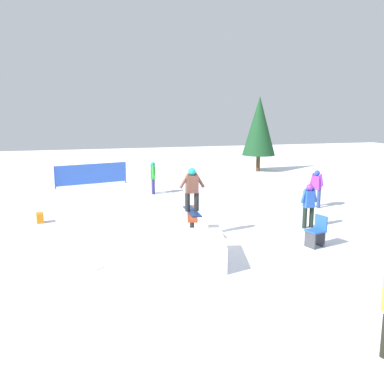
# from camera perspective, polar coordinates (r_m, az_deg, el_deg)

# --- Properties ---
(ground_plane) EXTENTS (60.00, 60.00, 0.00)m
(ground_plane) POSITION_cam_1_polar(r_m,az_deg,el_deg) (12.86, 0.00, -6.03)
(ground_plane) COLOR white
(rail_feature) EXTENTS (1.88, 0.74, 0.78)m
(rail_feature) POSITION_cam_1_polar(r_m,az_deg,el_deg) (12.69, 0.00, -3.26)
(rail_feature) COLOR black
(rail_feature) RESTS_ON ground
(snow_kicker_ramp) EXTENTS (2.12, 1.90, 0.63)m
(snow_kicker_ramp) POSITION_cam_1_polar(r_m,az_deg,el_deg) (10.77, 0.24, -7.71)
(snow_kicker_ramp) COLOR white
(snow_kicker_ramp) RESTS_ON ground
(main_rider_on_rail) EXTENTS (1.35, 0.77, 1.32)m
(main_rider_on_rail) POSITION_cam_1_polar(r_m,az_deg,el_deg) (12.52, 0.00, 0.25)
(main_rider_on_rail) COLOR navy
(main_rider_on_rail) RESTS_ON rail_feature
(bystander_green) EXTENTS (0.64, 0.25, 1.44)m
(bystander_green) POSITION_cam_1_polar(r_m,az_deg,el_deg) (19.30, -5.22, 2.13)
(bystander_green) COLOR navy
(bystander_green) RESTS_ON ground
(bystander_blue) EXTENTS (0.24, 0.64, 1.43)m
(bystander_blue) POSITION_cam_1_polar(r_m,az_deg,el_deg) (14.17, 15.31, -1.47)
(bystander_blue) COLOR black
(bystander_blue) RESTS_ON ground
(bystander_purple) EXTENTS (0.57, 0.34, 1.46)m
(bystander_purple) POSITION_cam_1_polar(r_m,az_deg,el_deg) (17.20, 16.25, 0.69)
(bystander_purple) COLOR navy
(bystander_purple) RESTS_ON ground
(loose_snowboard_white) EXTENTS (1.16, 1.00, 0.02)m
(loose_snowboard_white) POSITION_cam_1_polar(r_m,az_deg,el_deg) (11.08, -14.37, -9.17)
(loose_snowboard_white) COLOR white
(loose_snowboard_white) RESTS_ON ground
(folding_chair) EXTENTS (0.53, 0.53, 0.88)m
(folding_chair) POSITION_cam_1_polar(r_m,az_deg,el_deg) (12.38, 16.28, -5.18)
(folding_chair) COLOR #3F3F44
(folding_chair) RESTS_ON ground
(backpack_on_snow) EXTENTS (0.33, 0.26, 0.34)m
(backpack_on_snow) POSITION_cam_1_polar(r_m,az_deg,el_deg) (15.27, -19.61, -3.28)
(backpack_on_snow) COLOR orange
(backpack_on_snow) RESTS_ON ground
(safety_fence) EXTENTS (0.89, 3.52, 1.10)m
(safety_fence) POSITION_cam_1_polar(r_m,az_deg,el_deg) (21.80, -13.26, 2.35)
(safety_fence) COLOR blue
(safety_fence) RESTS_ON ground
(pine_tree_near) EXTENTS (2.00, 2.00, 4.54)m
(pine_tree_near) POSITION_cam_1_polar(r_m,az_deg,el_deg) (26.45, 8.95, 8.69)
(pine_tree_near) COLOR #4C331E
(pine_tree_near) RESTS_ON ground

